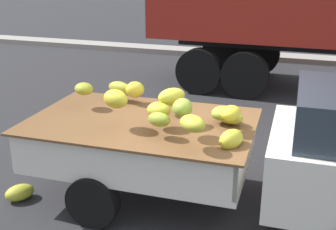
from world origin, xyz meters
TOP-DOWN VIEW (x-y plane):
  - ground at (0.00, 0.00)m, footprint 220.00×220.00m
  - curb_strip at (0.00, 9.28)m, footprint 80.00×0.80m
  - pickup_truck at (1.13, 0.12)m, footprint 5.08×1.93m
  - fallen_banana_bunch_near_tailgate at (-2.38, -0.55)m, footprint 0.44×0.46m

SIDE VIEW (x-z plane):
  - ground at x=0.00m, z-range 0.00..0.00m
  - curb_strip at x=0.00m, z-range 0.00..0.16m
  - fallen_banana_bunch_near_tailgate at x=-2.38m, z-range 0.00..0.21m
  - pickup_truck at x=1.13m, z-range 0.04..1.74m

